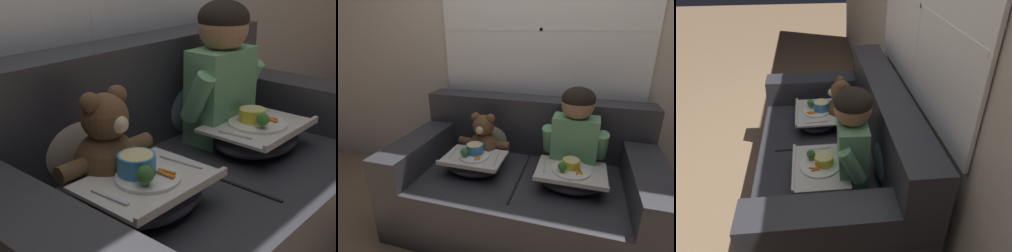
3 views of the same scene
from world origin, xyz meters
The scene contains 7 objects.
couch centered at (0.00, 0.07, 0.32)m, with size 1.78×0.99×0.87m.
throw_pillow_behind_child centered at (0.33, 0.31, 0.59)m, with size 0.35×0.17×0.36m.
throw_pillow_behind_teddy centered at (-0.33, 0.31, 0.59)m, with size 0.34×0.17×0.36m.
child_figure centered at (0.33, 0.11, 0.76)m, with size 0.44×0.22×0.61m.
teddy_bear centered at (-0.33, 0.11, 0.59)m, with size 0.40×0.28×0.38m.
lap_tray_child centered at (0.33, -0.08, 0.49)m, with size 0.44×0.33×0.19m.
lap_tray_teddy centered at (-0.34, -0.08, 0.49)m, with size 0.42×0.32×0.19m.
Camera 1 is at (-1.29, -1.01, 1.22)m, focal length 50.00 mm.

